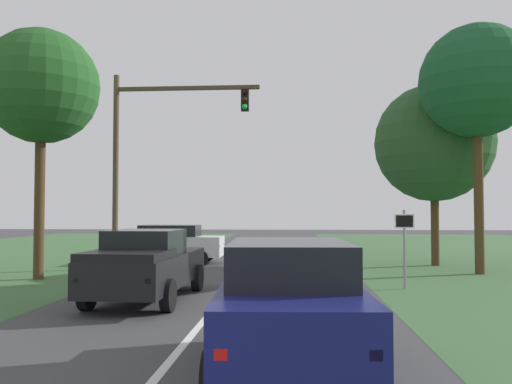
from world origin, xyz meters
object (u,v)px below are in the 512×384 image
object	(u,v)px
red_suv_near	(289,305)
extra_tree_1	(41,87)
pickup_truck_lead	(147,264)
traffic_light	(150,143)
oak_tree_right	(434,143)
crossing_suv_far	(174,243)
extra_tree_2	(477,82)
keep_moving_sign	(404,238)

from	to	relation	value
red_suv_near	extra_tree_1	xyz separation A→B (m)	(-9.00, 10.49, 5.87)
pickup_truck_lead	extra_tree_1	xyz separation A→B (m)	(-5.11, 4.22, 5.91)
red_suv_near	traffic_light	xyz separation A→B (m)	(-5.95, 13.99, 4.27)
oak_tree_right	extra_tree_1	world-z (taller)	extra_tree_1
crossing_suv_far	extra_tree_1	distance (m)	9.26
traffic_light	extra_tree_2	distance (m)	13.39
traffic_light	pickup_truck_lead	bearing A→B (deg)	-75.01
crossing_suv_far	extra_tree_2	world-z (taller)	extra_tree_2
oak_tree_right	extra_tree_2	distance (m)	3.88
traffic_light	crossing_suv_far	world-z (taller)	traffic_light
extra_tree_1	extra_tree_2	xyz separation A→B (m)	(16.23, 2.73, 0.59)
pickup_truck_lead	extra_tree_1	bearing A→B (deg)	140.47
traffic_light	extra_tree_1	size ratio (longest dim) A/B	0.91
red_suv_near	traffic_light	bearing A→B (deg)	113.06
oak_tree_right	crossing_suv_far	bearing A→B (deg)	178.87
red_suv_near	traffic_light	size ratio (longest dim) A/B	0.56
traffic_light	keep_moving_sign	world-z (taller)	traffic_light
keep_moving_sign	traffic_light	bearing A→B (deg)	151.92
traffic_light	red_suv_near	bearing A→B (deg)	-66.94
red_suv_near	keep_moving_sign	size ratio (longest dim) A/B	1.86
extra_tree_2	red_suv_near	bearing A→B (deg)	-118.67
extra_tree_1	oak_tree_right	bearing A→B (deg)	21.18
traffic_light	extra_tree_1	xyz separation A→B (m)	(-3.05, -3.49, 1.60)
red_suv_near	keep_moving_sign	xyz separation A→B (m)	(3.51, 8.94, 0.55)
extra_tree_1	extra_tree_2	size ratio (longest dim) A/B	0.92
red_suv_near	oak_tree_right	bearing A→B (deg)	68.75
keep_moving_sign	extra_tree_1	bearing A→B (deg)	172.92
traffic_light	oak_tree_right	bearing A→B (deg)	11.32
crossing_suv_far	traffic_light	bearing A→B (deg)	-98.69
keep_moving_sign	extra_tree_2	world-z (taller)	extra_tree_2
pickup_truck_lead	extra_tree_1	distance (m)	8.88
traffic_light	keep_moving_sign	xyz separation A→B (m)	(9.46, -5.05, -3.72)
extra_tree_1	traffic_light	bearing A→B (deg)	48.91
red_suv_near	keep_moving_sign	distance (m)	9.62
keep_moving_sign	extra_tree_1	distance (m)	13.68
traffic_light	crossing_suv_far	bearing A→B (deg)	81.31
traffic_light	extra_tree_1	distance (m)	4.90
keep_moving_sign	extra_tree_1	size ratio (longest dim) A/B	0.27
keep_moving_sign	extra_tree_2	size ratio (longest dim) A/B	0.25
pickup_truck_lead	extra_tree_1	size ratio (longest dim) A/B	0.62
extra_tree_1	pickup_truck_lead	bearing A→B (deg)	-39.53
traffic_light	keep_moving_sign	size ratio (longest dim) A/B	3.34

